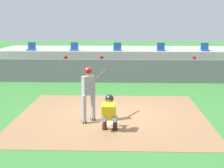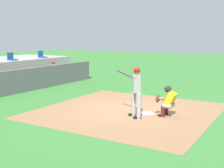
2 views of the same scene
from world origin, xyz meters
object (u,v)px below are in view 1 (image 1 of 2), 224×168
home_plate (110,123)px  stadium_seat_2 (117,48)px  catcher_crouched (109,111)px  stadium_seat_1 (74,48)px  stadium_seat_4 (205,49)px  stadium_seat_3 (161,48)px  batter_at_plate (89,91)px  dugout_player_0 (65,67)px  stadium_seat_0 (31,48)px  dugout_player_1 (101,67)px  dugout_player_2 (194,68)px

home_plate → stadium_seat_2: stadium_seat_2 is taller
catcher_crouched → stadium_seat_1: 11.31m
catcher_crouched → stadium_seat_4: 12.18m
stadium_seat_4 → stadium_seat_3: bearing=180.0°
batter_at_plate → stadium_seat_4: size_ratio=3.76×
dugout_player_0 → stadium_seat_2: (2.82, 2.03, 0.86)m
dugout_player_0 → stadium_seat_0: 3.25m
stadium_seat_4 → dugout_player_1: bearing=-161.4°
batter_at_plate → dugout_player_1: size_ratio=1.39×
home_plate → stadium_seat_0: stadium_seat_0 is taller
stadium_seat_1 → stadium_seat_2: (2.60, 0.00, 0.00)m
catcher_crouched → stadium_seat_0: 12.18m
dugout_player_2 → batter_at_plate: bearing=-121.3°
batter_at_plate → stadium_seat_4: bearing=59.7°
dugout_player_0 → stadium_seat_4: (8.02, 2.03, 0.86)m
catcher_crouched → stadium_seat_3: stadium_seat_3 is taller
dugout_player_1 → stadium_seat_1: bearing=130.9°
stadium_seat_2 → home_plate: bearing=-90.0°
dugout_player_2 → stadium_seat_1: (-6.80, 2.03, 0.86)m
stadium_seat_3 → stadium_seat_4: same height
stadium_seat_0 → stadium_seat_3: 7.80m
stadium_seat_1 → stadium_seat_4: size_ratio=1.00×
dugout_player_0 → stadium_seat_0: size_ratio=2.71×
dugout_player_0 → dugout_player_2: same height
home_plate → batter_at_plate: bearing=170.5°
stadium_seat_0 → stadium_seat_1: size_ratio=1.00×
batter_at_plate → catcher_crouched: batter_at_plate is taller
batter_at_plate → home_plate: bearing=-9.5°
stadium_seat_0 → stadium_seat_1: 2.60m
dugout_player_1 → stadium_seat_0: bearing=155.0°
batter_at_plate → dugout_player_2: 9.40m
batter_at_plate → dugout_player_1: batter_at_plate is taller
batter_at_plate → catcher_crouched: (0.69, -0.91, -0.43)m
batter_at_plate → stadium_seat_2: (0.69, 10.06, 0.50)m
home_plate → dugout_player_0: (-2.82, 8.14, 0.65)m
dugout_player_1 → stadium_seat_4: 6.43m
batter_at_plate → stadium_seat_3: 10.60m
stadium_seat_0 → stadium_seat_4: size_ratio=1.00×
catcher_crouched → stadium_seat_3: (2.60, 10.97, 0.93)m
dugout_player_0 → stadium_seat_4: 8.31m
stadium_seat_1 → home_plate: bearing=-75.7°
catcher_crouched → stadium_seat_3: 11.31m
batter_at_plate → dugout_player_0: bearing=104.9°
batter_at_plate → stadium_seat_3: stadium_seat_3 is taller
stadium_seat_4 → home_plate: bearing=-117.1°
stadium_seat_3 → stadium_seat_4: size_ratio=1.00×
dugout_player_0 → stadium_seat_2: 3.58m
stadium_seat_3 → catcher_crouched: bearing=-103.3°
stadium_seat_2 → stadium_seat_4: bearing=0.0°
dugout_player_1 → stadium_seat_1: size_ratio=2.71×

